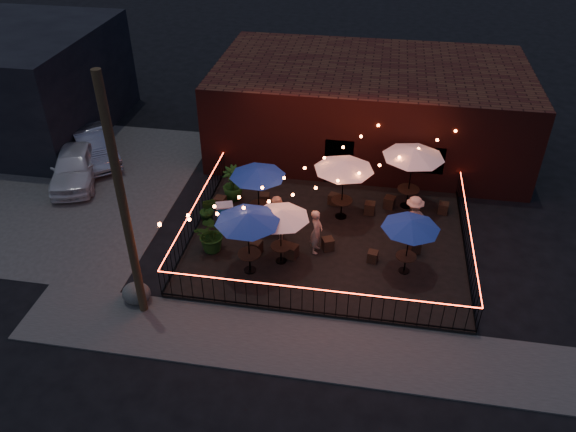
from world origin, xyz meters
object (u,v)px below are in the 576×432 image
at_px(cafe_table_5, 414,153).
at_px(utility_pole, 123,207).
at_px(cafe_table_2, 281,215).
at_px(cafe_table_0, 248,218).
at_px(boulder, 136,293).
at_px(cafe_table_1, 258,173).
at_px(cooler, 225,214).
at_px(cafe_table_4, 411,225).
at_px(cafe_table_3, 344,166).

bearing_deg(cafe_table_5, utility_pole, -138.78).
distance_m(cafe_table_2, cafe_table_5, 6.15).
bearing_deg(cafe_table_5, cafe_table_0, -137.07).
distance_m(cafe_table_0, boulder, 4.35).
bearing_deg(cafe_table_1, cafe_table_5, 19.03).
bearing_deg(cafe_table_2, utility_pole, -142.79).
xyz_separation_m(cafe_table_2, cooler, (-2.54, 1.90, -1.55)).
bearing_deg(cooler, utility_pole, -125.47).
height_order(cafe_table_2, cafe_table_4, cafe_table_2).
height_order(utility_pole, cafe_table_1, utility_pole).
xyz_separation_m(cafe_table_1, cafe_table_2, (1.29, -2.34, -0.13)).
distance_m(cafe_table_0, cafe_table_1, 3.04).
bearing_deg(cafe_table_0, cafe_table_5, 42.93).
bearing_deg(cafe_table_3, cooler, -164.62).
relative_size(cafe_table_0, cooler, 3.31).
bearing_deg(cafe_table_0, cafe_table_2, 35.01).
bearing_deg(cafe_table_3, utility_pole, -133.45).
distance_m(cafe_table_1, cooler, 2.14).
xyz_separation_m(cafe_table_0, boulder, (-3.32, -1.98, -2.00)).
relative_size(cafe_table_5, cooler, 3.23).
xyz_separation_m(cafe_table_3, cooler, (-4.37, -1.20, -1.85)).
relative_size(cafe_table_2, cafe_table_5, 0.77).
relative_size(cafe_table_1, cafe_table_3, 1.07).
bearing_deg(utility_pole, cafe_table_2, 37.21).
distance_m(cafe_table_1, boulder, 6.14).
distance_m(cafe_table_2, cafe_table_3, 3.62).
distance_m(utility_pole, cafe_table_4, 9.02).
xyz_separation_m(cafe_table_1, cafe_table_5, (5.67, 1.95, 0.29)).
xyz_separation_m(cafe_table_1, boulder, (-3.00, -5.00, -1.92)).
bearing_deg(cafe_table_4, utility_pole, -158.93).
bearing_deg(utility_pole, cafe_table_1, 63.54).
distance_m(cafe_table_4, boulder, 9.21).
bearing_deg(utility_pole, cafe_table_5, 41.22).
relative_size(cafe_table_5, boulder, 3.07).
bearing_deg(cafe_table_4, cafe_table_2, -177.63).
distance_m(cafe_table_0, cafe_table_2, 1.20).
bearing_deg(cafe_table_4, cafe_table_5, 88.76).
distance_m(cafe_table_0, cooler, 3.50).
xyz_separation_m(utility_pole, cafe_table_0, (2.97, 2.32, -1.65)).
relative_size(cafe_table_3, cafe_table_5, 0.89).
relative_size(cafe_table_1, cafe_table_2, 1.24).
distance_m(utility_pole, cafe_table_2, 5.29).
distance_m(cafe_table_1, cafe_table_3, 3.22).
height_order(cafe_table_4, cooler, cafe_table_4).
distance_m(utility_pole, cafe_table_3, 8.55).
bearing_deg(boulder, cafe_table_4, 18.28).
xyz_separation_m(cafe_table_5, cooler, (-6.92, -2.39, -1.98)).
bearing_deg(cafe_table_4, cafe_table_1, 158.78).
relative_size(cafe_table_3, cafe_table_4, 1.17).
distance_m(cafe_table_3, boulder, 8.66).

